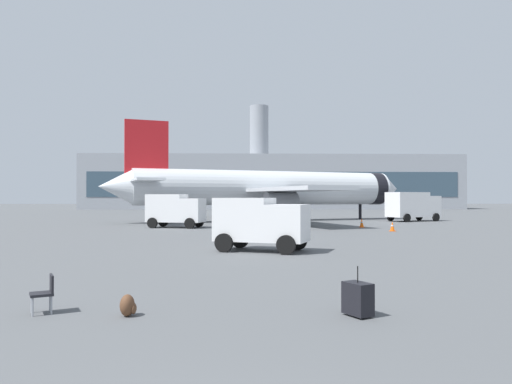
# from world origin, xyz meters

# --- Properties ---
(airplane_at_gate) EXTENTS (34.73, 31.76, 10.50)m
(airplane_at_gate) POSITION_xyz_m (3.23, 50.48, 3.66)
(airplane_at_gate) COLOR silver
(airplane_at_gate) RESTS_ON ground
(service_truck) EXTENTS (5.20, 3.50, 2.90)m
(service_truck) POSITION_xyz_m (-5.37, 38.65, 1.61)
(service_truck) COLOR white
(service_truck) RESTS_ON ground
(fuel_truck) EXTENTS (6.46, 4.66, 3.20)m
(fuel_truck) POSITION_xyz_m (19.28, 49.25, 1.77)
(fuel_truck) COLOR white
(fuel_truck) RESTS_ON ground
(cargo_van) EXTENTS (4.83, 3.61, 2.60)m
(cargo_van) POSITION_xyz_m (1.26, 19.94, 1.45)
(cargo_van) COLOR white
(cargo_van) RESTS_ON ground
(safety_cone_near) EXTENTS (0.44, 0.44, 0.76)m
(safety_cone_near) POSITION_xyz_m (12.06, 33.55, 0.37)
(safety_cone_near) COLOR #F2590C
(safety_cone_near) RESTS_ON ground
(safety_cone_mid) EXTENTS (0.44, 0.44, 0.78)m
(safety_cone_mid) POSITION_xyz_m (10.90, 38.42, 0.38)
(safety_cone_mid) COLOR #F2590C
(safety_cone_mid) RESTS_ON ground
(rolling_suitcase) EXTENTS (0.66, 0.75, 1.10)m
(rolling_suitcase) POSITION_xyz_m (2.87, 6.91, 0.39)
(rolling_suitcase) COLOR black
(rolling_suitcase) RESTS_ON ground
(traveller_backpack) EXTENTS (0.36, 0.40, 0.48)m
(traveller_backpack) POSITION_xyz_m (-2.18, 7.07, 0.23)
(traveller_backpack) COLOR brown
(traveller_backpack) RESTS_ON ground
(gate_chair) EXTENTS (0.64, 0.64, 0.86)m
(gate_chair) POSITION_xyz_m (-4.11, 7.40, 0.50)
(gate_chair) COLOR black
(gate_chair) RESTS_ON ground
(terminal_building) EXTENTS (85.94, 16.51, 24.29)m
(terminal_building) POSITION_xyz_m (7.69, 110.86, 6.30)
(terminal_building) COLOR gray
(terminal_building) RESTS_ON ground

